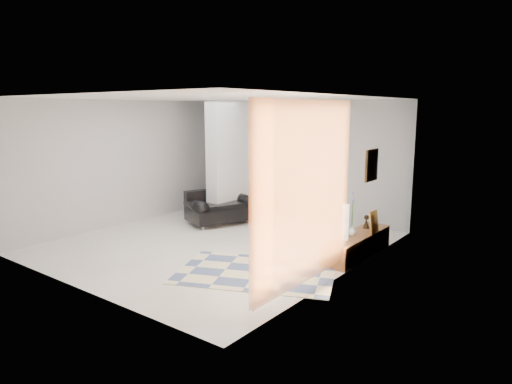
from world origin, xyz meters
The scene contains 17 objects.
floor centered at (0.00, 0.00, 0.00)m, with size 6.00×6.00×0.00m, color silver.
ceiling centered at (0.00, 0.00, 2.80)m, with size 6.00×6.00×0.00m, color white.
wall_back centered at (0.00, 3.00, 1.40)m, with size 6.00×6.00×0.00m, color #ADAFB1.
wall_front centered at (0.00, -3.00, 1.40)m, with size 6.00×6.00×0.00m, color #ADAFB1.
wall_left centered at (-2.75, 0.00, 1.40)m, with size 6.00×6.00×0.00m, color #ADAFB1.
wall_right centered at (2.75, 0.00, 1.40)m, with size 6.00×6.00×0.00m, color #ADAFB1.
partition_column centered at (-1.10, 1.60, 1.40)m, with size 0.35×1.20×2.80m, color silver.
hallway_door centered at (-2.10, 2.96, 1.02)m, with size 0.85×0.06×2.04m, color white.
curtain centered at (2.67, -1.15, 1.45)m, with size 2.55×2.55×0.00m, color orange.
wall_art centered at (2.72, 0.90, 1.65)m, with size 0.04×0.45×0.55m, color #3C2610.
media_console centered at (2.52, 0.90, 0.20)m, with size 0.45×1.89×0.80m.
loveseat centered at (-1.06, 1.22, 0.36)m, with size 1.38×1.72×0.76m.
daybed centered at (-1.43, 2.47, 0.42)m, with size 1.80×1.09×0.77m.
area_rug centered at (1.60, -0.90, 0.01)m, with size 2.48×1.65×0.01m, color beige.
cylinder_lamp centered at (2.50, 0.42, 0.71)m, with size 0.11×0.11×0.62m, color white.
bronze_figurine centered at (2.47, 1.36, 0.53)m, with size 0.13×0.13×0.25m, color black, non-canonical shape.
vase centered at (2.47, 0.75, 0.49)m, with size 0.17×0.17×0.18m, color white.
Camera 1 is at (5.83, -6.47, 2.58)m, focal length 32.00 mm.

